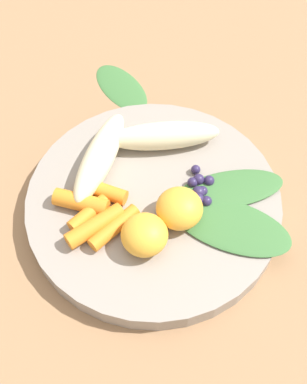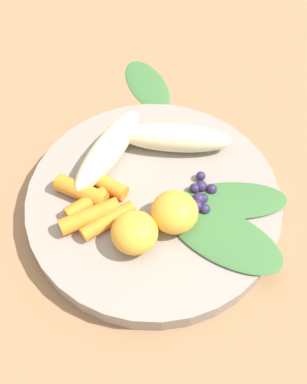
% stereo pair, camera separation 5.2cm
% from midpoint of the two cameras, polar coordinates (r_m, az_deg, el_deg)
% --- Properties ---
extents(ground_plane, '(2.40, 2.40, 0.00)m').
position_cam_midpoint_polar(ground_plane, '(0.55, 2.71, -2.20)').
color(ground_plane, '#99704C').
extents(bowl, '(0.28, 0.28, 0.02)m').
position_cam_midpoint_polar(bowl, '(0.54, 2.76, -1.52)').
color(bowl, gray).
rests_on(bowl, ground_plane).
extents(banana_peeled_left, '(0.13, 0.05, 0.03)m').
position_cam_midpoint_polar(banana_peeled_left, '(0.55, -2.65, 4.82)').
color(banana_peeled_left, beige).
rests_on(banana_peeled_left, bowl).
extents(banana_peeled_right, '(0.06, 0.13, 0.03)m').
position_cam_midpoint_polar(banana_peeled_right, '(0.56, 4.94, 6.24)').
color(banana_peeled_right, beige).
rests_on(banana_peeled_right, bowl).
extents(orange_segment_near, '(0.05, 0.05, 0.04)m').
position_cam_midpoint_polar(orange_segment_near, '(0.50, 5.49, -2.58)').
color(orange_segment_near, '#F4A833').
rests_on(orange_segment_near, bowl).
extents(orange_segment_far, '(0.05, 0.05, 0.04)m').
position_cam_midpoint_polar(orange_segment_far, '(0.48, 0.50, -4.94)').
color(orange_segment_far, '#F4A833').
rests_on(orange_segment_far, bowl).
extents(carrot_front, '(0.03, 0.06, 0.02)m').
position_cam_midpoint_polar(carrot_front, '(0.53, -3.13, 0.89)').
color(carrot_front, orange).
rests_on(carrot_front, bowl).
extents(carrot_mid_left, '(0.03, 0.06, 0.02)m').
position_cam_midpoint_polar(carrot_mid_left, '(0.52, -5.73, -0.14)').
color(carrot_mid_left, orange).
rests_on(carrot_mid_left, bowl).
extents(carrot_mid_right, '(0.05, 0.04, 0.02)m').
position_cam_midpoint_polar(carrot_mid_right, '(0.52, -5.07, -1.59)').
color(carrot_mid_right, orange).
rests_on(carrot_mid_right, bowl).
extents(carrot_rear, '(0.06, 0.06, 0.02)m').
position_cam_midpoint_polar(carrot_rear, '(0.51, -4.64, -3.09)').
color(carrot_rear, orange).
rests_on(carrot_rear, bowl).
extents(carrot_small, '(0.06, 0.05, 0.02)m').
position_cam_midpoint_polar(carrot_small, '(0.50, -2.46, -3.64)').
color(carrot_small, orange).
rests_on(carrot_small, bowl).
extents(blueberry_pile, '(0.06, 0.03, 0.01)m').
position_cam_midpoint_polar(blueberry_pile, '(0.53, 8.27, -0.81)').
color(blueberry_pile, '#2D234C').
rests_on(blueberry_pile, bowl).
extents(kale_leaf_left, '(0.09, 0.14, 0.00)m').
position_cam_midpoint_polar(kale_leaf_left, '(0.51, 11.25, -5.46)').
color(kale_leaf_left, '#3D7038').
rests_on(kale_leaf_left, bowl).
extents(kale_leaf_right, '(0.09, 0.13, 0.00)m').
position_cam_midpoint_polar(kale_leaf_right, '(0.53, 11.96, -1.18)').
color(kale_leaf_right, '#3D7038').
rests_on(kale_leaf_right, bowl).
extents(kale_leaf_stray, '(0.11, 0.11, 0.01)m').
position_cam_midpoint_polar(kale_leaf_stray, '(0.67, 1.52, 12.47)').
color(kale_leaf_stray, '#3D7038').
rests_on(kale_leaf_stray, ground_plane).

